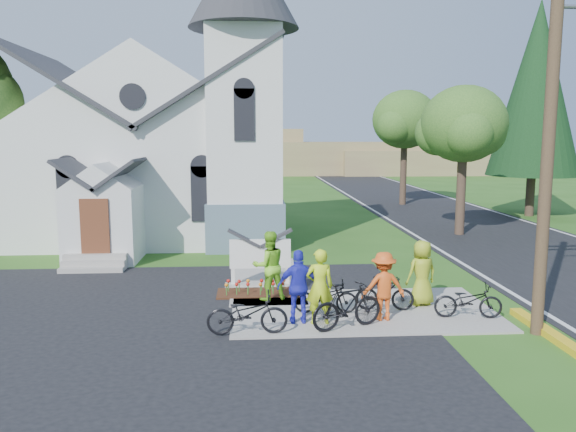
{
  "coord_description": "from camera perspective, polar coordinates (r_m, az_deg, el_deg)",
  "views": [
    {
      "loc": [
        -1.47,
        -13.94,
        4.66
      ],
      "look_at": [
        -0.21,
        5.0,
        1.97
      ],
      "focal_mm": 35.0,
      "sensor_mm": 36.0,
      "label": 1
    }
  ],
  "objects": [
    {
      "name": "ground",
      "position": [
        14.77,
        2.14,
        -10.34
      ],
      "size": [
        120.0,
        120.0,
        0.0
      ],
      "primitive_type": "plane",
      "color": "#2B5819",
      "rests_on": "ground"
    },
    {
      "name": "road",
      "position": [
        31.47,
        17.62,
        -0.81
      ],
      "size": [
        8.0,
        90.0,
        0.02
      ],
      "primitive_type": "cube",
      "color": "black",
      "rests_on": "ground"
    },
    {
      "name": "sidewalk",
      "position": [
        15.45,
        7.56,
        -9.47
      ],
      "size": [
        7.0,
        4.0,
        0.05
      ],
      "primitive_type": "cube",
      "color": "gray",
      "rests_on": "ground"
    },
    {
      "name": "church",
      "position": [
        26.73,
        -12.59,
        9.13
      ],
      "size": [
        12.35,
        12.0,
        13.0
      ],
      "color": "white",
      "rests_on": "ground"
    },
    {
      "name": "church_sign",
      "position": [
        17.52,
        -2.84,
        -3.92
      ],
      "size": [
        2.2,
        0.4,
        1.7
      ],
      "color": "gray",
      "rests_on": "ground"
    },
    {
      "name": "flower_bed",
      "position": [
        16.88,
        -2.77,
        -7.85
      ],
      "size": [
        2.6,
        1.1,
        0.07
      ],
      "primitive_type": "cube",
      "color": "#39200F",
      "rests_on": "ground"
    },
    {
      "name": "utility_pole",
      "position": [
        14.21,
        25.39,
        10.29
      ],
      "size": [
        3.45,
        0.28,
        10.0
      ],
      "color": "#403120",
      "rests_on": "ground"
    },
    {
      "name": "tree_road_near",
      "position": [
        27.79,
        17.43,
        8.83
      ],
      "size": [
        4.0,
        4.0,
        7.05
      ],
      "color": "#3A2820",
      "rests_on": "ground"
    },
    {
      "name": "tree_road_mid",
      "position": [
        39.37,
        11.78,
        9.53
      ],
      "size": [
        4.4,
        4.4,
        7.8
      ],
      "color": "#3A2820",
      "rests_on": "ground"
    },
    {
      "name": "conifer",
      "position": [
        36.04,
        23.93,
        11.73
      ],
      "size": [
        5.2,
        5.2,
        12.4
      ],
      "color": "#3A2820",
      "rests_on": "ground"
    },
    {
      "name": "distant_hills",
      "position": [
        70.48,
        0.12,
        6.05
      ],
      "size": [
        61.0,
        10.0,
        5.6
      ],
      "color": "olive",
      "rests_on": "ground"
    },
    {
      "name": "cyclist_0",
      "position": [
        13.98,
        3.22,
        -7.15
      ],
      "size": [
        0.7,
        0.46,
        1.89
      ],
      "primitive_type": "imported",
      "rotation": [
        0.0,
        0.0,
        3.16
      ],
      "color": "#C3E81B",
      "rests_on": "sidewalk"
    },
    {
      "name": "bike_0",
      "position": [
        13.38,
        -4.16,
        -9.85
      ],
      "size": [
        1.92,
        0.71,
        1.0
      ],
      "primitive_type": "imported",
      "rotation": [
        0.0,
        0.0,
        1.6
      ],
      "color": "black",
      "rests_on": "sidewalk"
    },
    {
      "name": "cyclist_1",
      "position": [
        15.96,
        -1.95,
        -5.06
      ],
      "size": [
        1.13,
        0.99,
        1.98
      ],
      "primitive_type": "imported",
      "rotation": [
        0.0,
        0.0,
        3.42
      ],
      "color": "#7DD027",
      "rests_on": "sidewalk"
    },
    {
      "name": "bike_1",
      "position": [
        13.75,
        6.04,
        -9.05
      ],
      "size": [
        1.97,
        1.21,
        1.15
      ],
      "primitive_type": "imported",
      "rotation": [
        0.0,
        0.0,
        1.95
      ],
      "color": "black",
      "rests_on": "sidewalk"
    },
    {
      "name": "cyclist_2",
      "position": [
        14.01,
        1.14,
        -7.19
      ],
      "size": [
        1.09,
        0.46,
        1.85
      ],
      "primitive_type": "imported",
      "rotation": [
        0.0,
        0.0,
        3.14
      ],
      "color": "#282BCA",
      "rests_on": "sidewalk"
    },
    {
      "name": "bike_2",
      "position": [
        14.94,
        3.85,
        -8.18
      ],
      "size": [
        1.71,
        0.71,
        0.88
      ],
      "primitive_type": "imported",
      "rotation": [
        0.0,
        0.0,
        1.5
      ],
      "color": "black",
      "rests_on": "sidewalk"
    },
    {
      "name": "cyclist_3",
      "position": [
        14.47,
        9.68,
        -7.03
      ],
      "size": [
        1.18,
        0.73,
        1.75
      ],
      "primitive_type": "imported",
      "rotation": [
        0.0,
        0.0,
        3.22
      ],
      "color": "#E25419",
      "rests_on": "sidewalk"
    },
    {
      "name": "bike_3",
      "position": [
        15.34,
        9.81,
        -7.74
      ],
      "size": [
        1.6,
        0.67,
        0.93
      ],
      "primitive_type": "imported",
      "rotation": [
        0.0,
        0.0,
        1.42
      ],
      "color": "black",
      "rests_on": "sidewalk"
    },
    {
      "name": "cyclist_4",
      "position": [
        15.91,
        13.44,
        -5.64
      ],
      "size": [
        1.01,
        0.8,
        1.81
      ],
      "primitive_type": "imported",
      "rotation": [
        0.0,
        0.0,
        3.43
      ],
      "color": "#9BAE20",
      "rests_on": "sidewalk"
    },
    {
      "name": "bike_4",
      "position": [
        15.23,
        17.83,
        -8.18
      ],
      "size": [
        1.78,
        0.82,
        0.9
      ],
      "primitive_type": "imported",
      "rotation": [
        0.0,
        0.0,
        1.44
      ],
      "color": "black",
      "rests_on": "sidewalk"
    }
  ]
}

